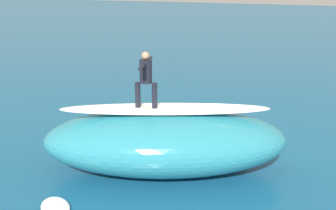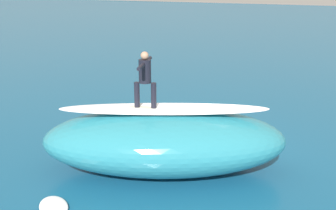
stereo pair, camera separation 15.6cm
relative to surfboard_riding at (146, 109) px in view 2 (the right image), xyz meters
name	(u,v)px [view 2 (the right image)]	position (x,y,z in m)	size (l,w,h in m)	color
ground_plane	(203,149)	(-1.07, -1.90, -1.77)	(120.00, 120.00, 0.00)	#145175
wave_crest	(164,141)	(-0.46, -0.16, -0.91)	(6.50, 2.86, 1.73)	teal
wave_foam_lip	(164,109)	(-0.46, -0.16, 0.00)	(5.53, 1.00, 0.08)	white
surfboard_riding	(146,109)	(0.00, 0.00, 0.00)	(1.93, 0.50, 0.08)	#EAE5C6
surfer_riding	(145,75)	(0.00, 0.00, 0.90)	(0.58, 1.39, 1.47)	black
surfboard_paddling	(185,124)	(0.10, -3.77, -1.73)	(2.28, 0.49, 0.09)	yellow
surfer_paddling	(186,118)	(0.11, -3.89, -1.55)	(0.33, 1.68, 0.30)	black
buoy_marker	(99,127)	(2.47, -1.84, -1.49)	(0.56, 0.56, 0.95)	yellow
foam_patch_near	(54,207)	(1.26, 2.54, -1.72)	(1.02, 0.63, 0.10)	white
foam_patch_mid	(193,134)	(-0.45, -2.90, -1.72)	(0.79, 0.68, 0.11)	white
foam_patch_far	(114,118)	(2.68, -3.38, -1.69)	(0.53, 0.53, 0.18)	white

